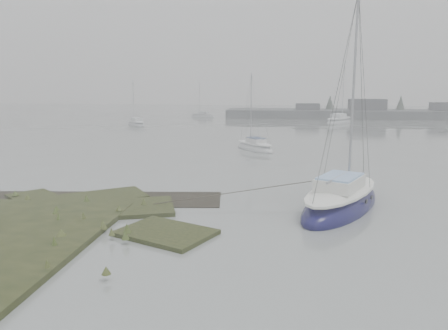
% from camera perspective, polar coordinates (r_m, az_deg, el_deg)
% --- Properties ---
extents(ground, '(160.00, 160.00, 0.00)m').
position_cam_1_polar(ground, '(46.90, 1.06, 3.44)').
color(ground, slate).
rests_on(ground, ground).
extents(far_shoreline, '(60.00, 8.00, 4.15)m').
position_cam_1_polar(far_shoreline, '(81.43, 22.76, 6.23)').
color(far_shoreline, '#4C4F51').
rests_on(far_shoreline, ground).
extents(sailboat_main, '(5.62, 7.91, 10.71)m').
position_cam_1_polar(sailboat_main, '(21.24, 15.04, -4.71)').
color(sailboat_main, '#0D0B3A').
rests_on(sailboat_main, ground).
extents(sailboat_white, '(4.40, 5.13, 7.24)m').
position_cam_1_polar(sailboat_white, '(39.03, 4.04, 2.31)').
color(sailboat_white, silver).
rests_on(sailboat_white, ground).
extents(sailboat_far_a, '(4.38, 5.01, 7.12)m').
position_cam_1_polar(sailboat_far_a, '(63.04, -11.41, 5.25)').
color(sailboat_far_a, '#9DA0A6').
rests_on(sailboat_far_a, ground).
extents(sailboat_far_b, '(5.68, 6.96, 9.69)m').
position_cam_1_polar(sailboat_far_b, '(67.33, 14.81, 5.50)').
color(sailboat_far_b, '#A1A7AB').
rests_on(sailboat_far_b, ground).
extents(sailboat_far_c, '(5.02, 3.33, 6.76)m').
position_cam_1_polar(sailboat_far_c, '(78.21, -2.79, 6.42)').
color(sailboat_far_c, '#B8BEC3').
rests_on(sailboat_far_c, ground).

